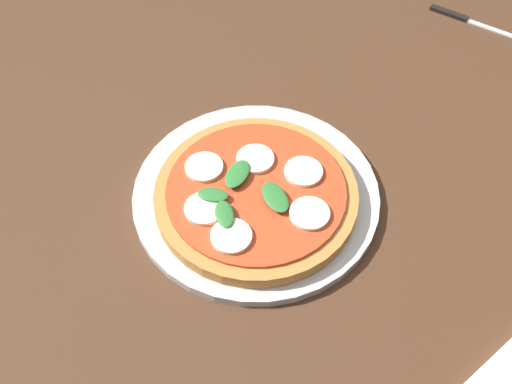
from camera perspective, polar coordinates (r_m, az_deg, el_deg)
dining_table at (r=0.79m, az=2.97°, el=-4.38°), size 1.35×1.09×0.72m
serving_tray at (r=0.72m, az=-0.00°, el=-0.20°), size 0.30×0.30×0.01m
pizza at (r=0.69m, az=0.02°, el=-0.36°), size 0.24×0.24×0.03m
knife at (r=1.04m, az=20.13°, el=15.49°), size 0.12×0.14×0.01m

